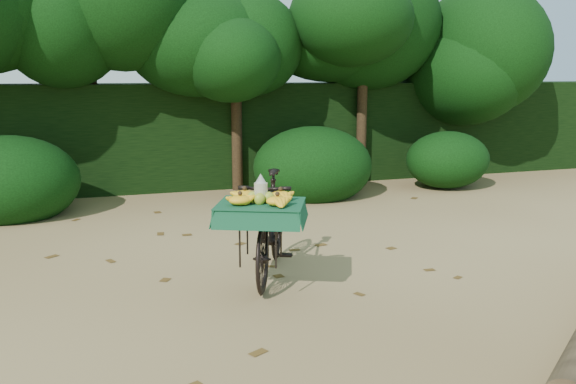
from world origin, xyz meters
name	(u,v)px	position (x,y,z in m)	size (l,w,h in m)	color
ground	(326,298)	(0.00, 0.00, 0.00)	(80.00, 80.00, 0.00)	tan
vendor_bicycle	(270,224)	(-0.30, 0.73, 0.53)	(1.28, 1.86, 1.04)	black
hedge_backdrop	(197,133)	(0.00, 6.30, 0.90)	(26.00, 1.80, 1.80)	black
tree_row	(165,72)	(-0.65, 5.50, 2.00)	(14.50, 2.00, 4.00)	black
bush_clumps	(253,173)	(0.50, 4.30, 0.45)	(8.80, 1.70, 0.90)	black
leaf_litter	(302,275)	(0.00, 0.65, 0.01)	(7.00, 7.30, 0.01)	#553A16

